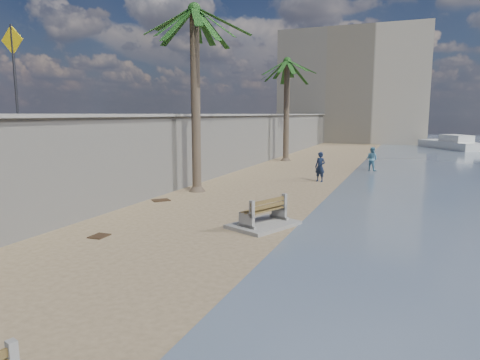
% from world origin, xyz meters
% --- Properties ---
extents(ground_plane, '(140.00, 140.00, 0.00)m').
position_xyz_m(ground_plane, '(0.00, 0.00, 0.00)').
color(ground_plane, '#947C5B').
extents(seawall, '(0.45, 70.00, 3.50)m').
position_xyz_m(seawall, '(-5.20, 20.00, 1.75)').
color(seawall, gray).
rests_on(seawall, ground_plane).
extents(wall_cap, '(0.80, 70.00, 0.12)m').
position_xyz_m(wall_cap, '(-5.20, 20.00, 3.55)').
color(wall_cap, gray).
rests_on(wall_cap, seawall).
extents(end_building, '(18.00, 12.00, 14.00)m').
position_xyz_m(end_building, '(-2.00, 52.00, 7.00)').
color(end_building, '#B7AA93').
rests_on(end_building, ground_plane).
extents(bench_far, '(2.21, 2.58, 0.91)m').
position_xyz_m(bench_far, '(0.98, 5.35, 0.40)').
color(bench_far, gray).
rests_on(bench_far, ground_plane).
extents(palm_mid, '(5.00, 5.00, 9.09)m').
position_xyz_m(palm_mid, '(-3.97, 10.23, 8.06)').
color(palm_mid, brown).
rests_on(palm_mid, ground_plane).
extents(palm_back, '(5.00, 5.00, 8.44)m').
position_xyz_m(palm_back, '(-3.73, 24.71, 7.42)').
color(palm_back, brown).
rests_on(palm_back, ground_plane).
extents(pedestrian_sign, '(0.78, 0.07, 2.40)m').
position_xyz_m(pedestrian_sign, '(-5.00, 1.50, 5.15)').
color(pedestrian_sign, '#2D2D33').
rests_on(pedestrian_sign, wall_cap).
extents(streetlight, '(0.28, 0.28, 5.12)m').
position_xyz_m(streetlight, '(-5.10, 12.00, 6.64)').
color(streetlight, '#2D2D33').
rests_on(streetlight, wall_cap).
extents(person_a, '(0.78, 0.65, 1.84)m').
position_xyz_m(person_a, '(0.82, 15.28, 0.92)').
color(person_a, '#16213D').
rests_on(person_a, ground_plane).
extents(person_b, '(0.99, 0.89, 1.69)m').
position_xyz_m(person_b, '(3.00, 21.03, 0.84)').
color(person_b, teal).
rests_on(person_b, ground_plane).
extents(yacht_far, '(6.09, 8.17, 1.50)m').
position_xyz_m(yacht_far, '(9.04, 42.16, 0.35)').
color(yacht_far, silver).
rests_on(yacht_far, bay_water).
extents(debris_c, '(0.88, 0.89, 0.03)m').
position_xyz_m(debris_c, '(-4.38, 7.72, 0.01)').
color(debris_c, '#382616').
rests_on(debris_c, ground_plane).
extents(debris_d, '(0.47, 0.58, 0.03)m').
position_xyz_m(debris_d, '(-3.19, 2.44, 0.01)').
color(debris_d, '#382616').
rests_on(debris_d, ground_plane).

